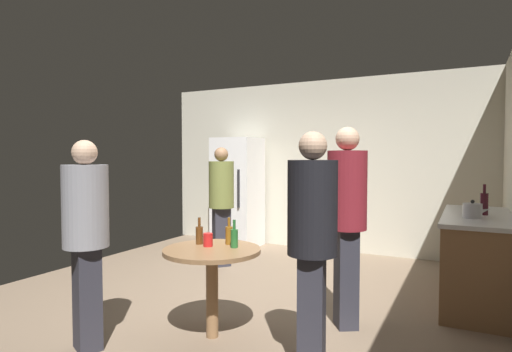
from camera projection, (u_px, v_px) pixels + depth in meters
ground_plane at (236, 300)px, 4.44m from camera, size 5.20×5.20×0.10m
wall_back at (316, 165)px, 6.72m from camera, size 5.32×0.06×2.70m
refrigerator at (238, 192)px, 6.91m from camera, size 0.70×0.68×1.80m
kitchen_counter at (476, 258)px, 4.23m from camera, size 0.64×1.68×0.90m
kettle at (473, 211)px, 3.97m from camera, size 0.24×0.17×0.18m
wine_bottle_on_counter at (484, 203)px, 4.18m from camera, size 0.08×0.08×0.31m
foreground_table at (212, 261)px, 3.41m from camera, size 0.80×0.80×0.73m
beer_bottle_amber at (229, 235)px, 3.56m from camera, size 0.06×0.06×0.23m
beer_bottle_brown at (199, 234)px, 3.57m from camera, size 0.06×0.06×0.23m
beer_bottle_green at (234, 237)px, 3.43m from camera, size 0.06×0.06×0.23m
plastic_cup_red at (208, 240)px, 3.48m from camera, size 0.08×0.08×0.11m
person_in_black_shirt at (312, 233)px, 2.83m from camera, size 0.40×0.40×1.66m
person_in_gray_shirt at (86, 228)px, 3.18m from camera, size 0.45×0.45×1.61m
person_in_olive_shirt at (221, 197)px, 5.64m from camera, size 0.48×0.48×1.61m
person_in_maroon_shirt at (347, 210)px, 3.60m from camera, size 0.47×0.47×1.74m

